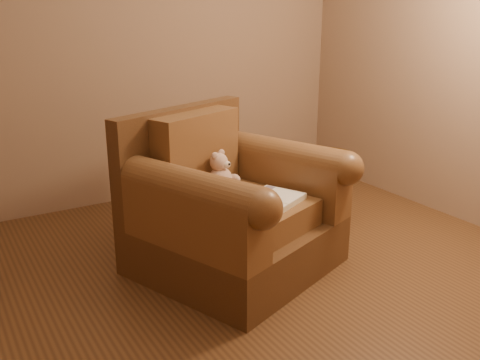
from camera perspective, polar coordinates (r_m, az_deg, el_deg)
floor at (r=3.25m, az=2.47°, el=-11.99°), size 4.00×4.00×0.00m
armchair at (r=3.43m, az=-1.12°, el=-3.16°), size 1.41×1.37×1.00m
teddy_bear at (r=3.45m, az=-1.90°, el=0.41°), size 0.21×0.23×0.28m
guidebook at (r=3.24m, az=2.93°, el=-2.40°), size 0.56×0.47×0.04m
side_table at (r=4.16m, az=9.12°, el=-0.67°), size 0.41×0.41×0.57m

